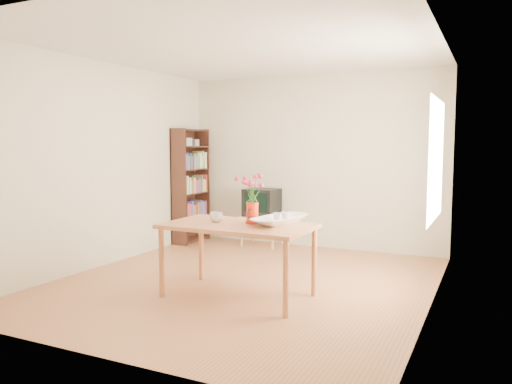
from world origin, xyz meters
The scene contains 11 objects.
room centered at (0.03, 0.00, 1.30)m, with size 4.50×4.50×4.50m.
table centered at (0.18, -0.50, 0.67)m, with size 1.51×0.88×0.75m.
tv_stand centered at (-0.70, 1.97, 0.39)m, with size 0.60×0.45×0.46m.
bookshelf centered at (-1.85, 1.75, 0.84)m, with size 0.28×0.70×1.80m.
pitcher centered at (0.30, -0.40, 0.85)m, with size 0.14×0.22×0.21m.
flowers centered at (0.30, -0.40, 1.12)m, with size 0.24×0.24×0.34m, color #D4325E, non-canonical shape.
mug centered at (-0.08, -0.49, 0.80)m, with size 0.13×0.13×0.10m, color white.
bowl centered at (0.57, -0.32, 0.99)m, with size 0.50×0.50×0.47m, color white.
teacup_a centered at (0.53, -0.32, 0.94)m, with size 0.06×0.06×0.06m, color white.
teacup_b centered at (0.61, -0.30, 0.94)m, with size 0.07×0.07×0.07m, color white.
television centered at (-0.70, 1.98, 0.67)m, with size 0.49×0.46×0.42m.
Camera 1 is at (2.51, -4.92, 1.55)m, focal length 35.00 mm.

